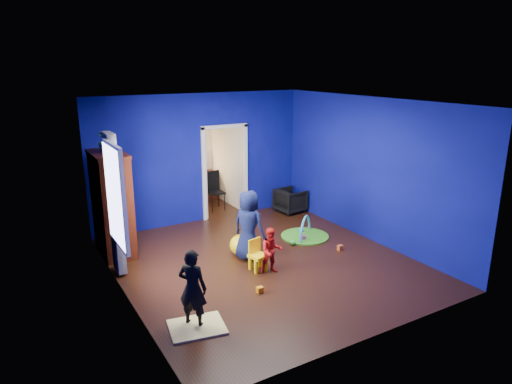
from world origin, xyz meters
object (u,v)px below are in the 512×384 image
kid_chair (258,257)px  study_desk (200,186)px  toddler_red (271,251)px  hopper_ball (240,245)px  vase (111,150)px  tv_armoire (112,204)px  crt_tv (114,202)px  play_mat (305,236)px  armchair (290,201)px  child_black (193,288)px  child_navy (249,226)px  folding_chair (215,192)px

kid_chair → study_desk: study_desk is taller
toddler_red → hopper_ball: toddler_red is taller
kid_chair → vase: bearing=124.4°
tv_armoire → study_desk: 3.77m
vase → crt_tv: vase is taller
crt_tv → play_mat: crt_tv is taller
armchair → vase: bearing=92.9°
vase → toddler_red: bearing=-42.5°
armchair → crt_tv: bearing=89.1°
child_black → play_mat: child_black is taller
toddler_red → crt_tv: (-2.09, 2.25, 0.61)m
toddler_red → study_desk: size_ratio=0.93×
vase → child_navy: bearing=-31.1°
vase → play_mat: bearing=-13.3°
tv_armoire → play_mat: (3.64, -1.16, -0.97)m
crt_tv → folding_chair: crt_tv is taller
armchair → study_desk: bearing=30.1°
toddler_red → folding_chair: folding_chair is taller
child_navy → play_mat: child_navy is taller
child_black → child_navy: child_navy is taller
vase → folding_chair: bearing=32.2°
armchair → crt_tv: 4.35m
hopper_ball → kid_chair: bearing=-93.4°
play_mat → folding_chair: (-0.82, 2.63, 0.45)m
folding_chair → child_navy: bearing=-103.9°
child_navy → folding_chair: child_navy is taller
vase → crt_tv: bearing=82.4°
play_mat → study_desk: 3.70m
hopper_ball → kid_chair: 0.75m
toddler_red → play_mat: toddler_red is taller
child_navy → folding_chair: bearing=-40.3°
child_black → tv_armoire: size_ratio=0.58×
armchair → tv_armoire: tv_armoire is taller
play_mat → kid_chair: bearing=-152.0°
child_navy → toddler_red: size_ratio=1.61×
play_mat → study_desk: study_desk is taller
tv_armoire → play_mat: bearing=-17.7°
toddler_red → study_desk: bearing=99.2°
vase → hopper_ball: bearing=-26.3°
child_black → folding_chair: (2.50, 4.57, -0.10)m
child_navy → folding_chair: 3.12m
toddler_red → kid_chair: size_ratio=1.63×
kid_chair → study_desk: (0.84, 4.48, 0.12)m
hopper_ball → toddler_red: bearing=-83.7°
crt_tv → folding_chair: (2.78, 1.47, -0.56)m
crt_tv → vase: bearing=-97.6°
study_desk → folding_chair: bearing=-90.0°
vase → study_desk: 4.26m
armchair → play_mat: armchair is taller
tv_armoire → toddler_red: bearing=-46.6°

